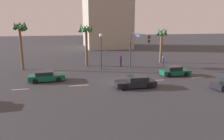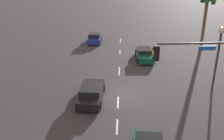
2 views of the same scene
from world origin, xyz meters
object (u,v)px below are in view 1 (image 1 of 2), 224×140
object	(u,v)px
car_1	(175,71)
streetlamp	(101,44)
pedestrian_1	(163,61)
palm_tree_1	(162,37)
palm_tree_2	(20,32)
car_3	(47,76)
car_2	(136,82)
pedestrian_0	(121,61)
palm_tree_0	(86,33)
traffic_signal	(136,44)

from	to	relation	value
car_1	streetlamp	distance (m)	11.96
streetlamp	pedestrian_1	distance (m)	11.43
palm_tree_1	palm_tree_2	world-z (taller)	palm_tree_2
car_3	palm_tree_2	distance (m)	10.44
car_2	palm_tree_1	bearing A→B (deg)	54.21
pedestrian_1	pedestrian_0	bearing A→B (deg)	170.65
car_3	streetlamp	distance (m)	10.31
pedestrian_0	palm_tree_0	world-z (taller)	palm_tree_0
car_1	palm_tree_1	xyz separation A→B (m)	(2.66, 9.78, 4.10)
streetlamp	pedestrian_0	size ratio (longest dim) A/B	3.02
car_2	pedestrian_0	distance (m)	12.09
palm_tree_0	palm_tree_2	bearing A→B (deg)	-175.91
car_3	pedestrian_1	xyz separation A→B (m)	(19.07, 5.65, 0.28)
traffic_signal	car_3	bearing A→B (deg)	-166.90
streetlamp	traffic_signal	bearing A→B (deg)	-24.60
streetlamp	pedestrian_1	world-z (taller)	streetlamp
streetlamp	palm_tree_1	xyz separation A→B (m)	(12.07, 3.24, 0.68)
streetlamp	palm_tree_2	world-z (taller)	palm_tree_2
streetlamp	pedestrian_0	xyz separation A→B (m)	(3.72, 1.44, -3.04)
car_3	streetlamp	xyz separation A→B (m)	(8.09, 5.40, 3.43)
car_1	palm_tree_2	bearing A→B (deg)	157.15
streetlamp	car_2	bearing A→B (deg)	-78.52
car_1	traffic_signal	xyz separation A→B (m)	(-4.31, 4.20, 3.52)
traffic_signal	pedestrian_1	xyz separation A→B (m)	(5.89, 2.58, -3.25)
car_1	pedestrian_0	world-z (taller)	pedestrian_0
car_1	car_3	size ratio (longest dim) A/B	0.92
pedestrian_0	car_1	bearing A→B (deg)	-54.51
car_3	traffic_signal	size ratio (longest dim) A/B	0.74
palm_tree_2	streetlamp	bearing A→B (deg)	-11.86
palm_tree_1	pedestrian_0	bearing A→B (deg)	-167.83
traffic_signal	streetlamp	bearing A→B (deg)	155.40
traffic_signal	palm_tree_2	size ratio (longest dim) A/B	0.79
car_3	streetlamp	bearing A→B (deg)	33.72
car_3	pedestrian_0	world-z (taller)	pedestrian_0
pedestrian_1	palm_tree_2	distance (m)	23.83
palm_tree_1	palm_tree_0	bearing A→B (deg)	179.81
streetlamp	pedestrian_1	size ratio (longest dim) A/B	3.38
pedestrian_1	palm_tree_1	world-z (taller)	palm_tree_1
palm_tree_0	palm_tree_1	size ratio (longest dim) A/B	1.13
traffic_signal	streetlamp	size ratio (longest dim) A/B	1.07
traffic_signal	palm_tree_1	bearing A→B (deg)	38.62
palm_tree_0	car_1	bearing A→B (deg)	-40.81
pedestrian_1	palm_tree_2	xyz separation A→B (m)	(-23.16, 2.31, 5.12)
car_2	pedestrian_1	size ratio (longest dim) A/B	2.77
car_2	palm_tree_0	size ratio (longest dim) A/B	0.63
pedestrian_0	palm_tree_0	bearing A→B (deg)	162.02
car_3	pedestrian_0	size ratio (longest dim) A/B	2.39
pedestrian_0	palm_tree_1	size ratio (longest dim) A/B	0.29
car_1	palm_tree_0	xyz separation A→B (m)	(-11.38, 9.82, 4.99)
car_1	pedestrian_1	bearing A→B (deg)	76.92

